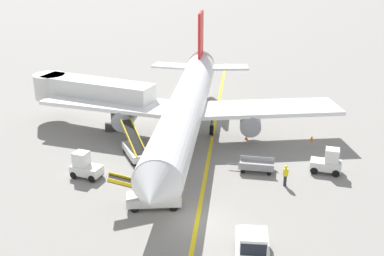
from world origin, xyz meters
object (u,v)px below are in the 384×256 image
(baggage_tug_near_wing, at_px, (85,166))
(ground_crew_marshaller, at_px, (285,175))
(safety_cone_nose_right, at_px, (246,137))
(baggage_tug_by_cargo_door, at_px, (328,162))
(safety_cone_nose_left, at_px, (312,138))
(belt_loader_forward_hold, at_px, (135,149))
(baggage_cart_loaded, at_px, (256,166))
(belt_loader_aft_hold, at_px, (152,197))
(airliner, at_px, (187,105))
(jet_bridge, at_px, (85,92))
(pushback_tug, at_px, (252,247))

(baggage_tug_near_wing, height_order, ground_crew_marshaller, baggage_tug_near_wing)
(baggage_tug_near_wing, height_order, safety_cone_nose_right, baggage_tug_near_wing)
(baggage_tug_by_cargo_door, xyz_separation_m, safety_cone_nose_left, (1.54, 6.63, -0.71))
(baggage_tug_by_cargo_door, distance_m, safety_cone_nose_right, 9.04)
(ground_crew_marshaller, distance_m, safety_cone_nose_right, 9.40)
(belt_loader_forward_hold, distance_m, safety_cone_nose_right, 10.75)
(baggage_tug_by_cargo_door, relative_size, safety_cone_nose_right, 6.20)
(baggage_cart_loaded, bearing_deg, belt_loader_forward_hold, 155.16)
(belt_loader_aft_hold, bearing_deg, ground_crew_marshaller, 7.76)
(airliner, xyz_separation_m, baggage_tug_near_wing, (-9.18, -6.32, -2.49))
(jet_bridge, xyz_separation_m, baggage_cart_loaded, (13.82, -13.13, -3.07))
(airliner, relative_size, belt_loader_aft_hold, 6.79)
(baggage_tug_near_wing, xyz_separation_m, ground_crew_marshaller, (15.03, -4.07, -0.02))
(safety_cone_nose_left, bearing_deg, jet_bridge, 159.67)
(jet_bridge, height_order, baggage_cart_loaded, jet_bridge)
(jet_bridge, distance_m, belt_loader_forward_hold, 10.15)
(baggage_tug_by_cargo_door, height_order, belt_loader_forward_hold, belt_loader_forward_hold)
(airliner, distance_m, belt_loader_aft_hold, 12.84)
(baggage_cart_loaded, height_order, ground_crew_marshaller, ground_crew_marshaller)
(pushback_tug, xyz_separation_m, belt_loader_aft_hold, (-5.09, 7.09, -0.22))
(pushback_tug, relative_size, baggage_cart_loaded, 1.04)
(baggage_cart_loaded, distance_m, safety_cone_nose_right, 6.65)
(baggage_tug_by_cargo_door, bearing_deg, belt_loader_aft_hold, -168.34)
(pushback_tug, height_order, belt_loader_aft_hold, belt_loader_aft_hold)
(baggage_tug_near_wing, relative_size, safety_cone_nose_right, 6.19)
(baggage_tug_near_wing, height_order, baggage_cart_loaded, baggage_tug_near_wing)
(baggage_tug_near_wing, xyz_separation_m, belt_loader_aft_hold, (4.81, -5.46, -0.15))
(pushback_tug, relative_size, baggage_tug_near_wing, 1.46)
(safety_cone_nose_right, bearing_deg, pushback_tug, -104.92)
(baggage_tug_near_wing, relative_size, belt_loader_aft_hold, 0.53)
(jet_bridge, height_order, baggage_tug_near_wing, jet_bridge)
(airliner, height_order, baggage_tug_near_wing, airliner)
(baggage_tug_by_cargo_door, relative_size, ground_crew_marshaller, 1.60)
(belt_loader_forward_hold, distance_m, belt_loader_aft_hold, 8.61)
(baggage_tug_near_wing, bearing_deg, airliner, 34.55)
(baggage_cart_loaded, bearing_deg, belt_loader_aft_hold, -154.52)
(airliner, distance_m, safety_cone_nose_left, 12.16)
(airliner, relative_size, safety_cone_nose_right, 78.90)
(belt_loader_forward_hold, distance_m, safety_cone_nose_left, 16.60)
(baggage_cart_loaded, xyz_separation_m, safety_cone_nose_right, (1.04, 6.56, -0.25))
(pushback_tug, xyz_separation_m, safety_cone_nose_left, (10.80, 16.68, -0.77))
(airliner, xyz_separation_m, baggage_cart_loaded, (4.44, -7.58, -2.95))
(baggage_tug_by_cargo_door, height_order, baggage_cart_loaded, baggage_tug_by_cargo_door)
(pushback_tug, bearing_deg, baggage_tug_by_cargo_door, 47.33)
(baggage_cart_loaded, bearing_deg, safety_cone_nose_right, 81.04)
(baggage_tug_near_wing, xyz_separation_m, baggage_cart_loaded, (13.62, -1.26, -0.46))
(jet_bridge, relative_size, baggage_cart_loaded, 3.18)
(airliner, relative_size, baggage_tug_by_cargo_door, 12.73)
(airliner, relative_size, belt_loader_forward_hold, 6.73)
(safety_cone_nose_right, bearing_deg, baggage_tug_near_wing, -160.10)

